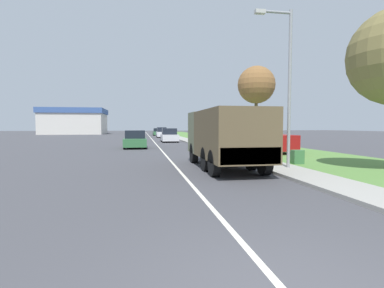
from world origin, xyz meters
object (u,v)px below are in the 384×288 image
car_nearest_ahead (135,140)px  lamp_post (285,74)px  pickup_truck (267,140)px  military_truck (225,135)px  car_second_ahead (169,136)px  car_third_ahead (162,133)px  car_fourth_ahead (157,132)px

car_nearest_ahead → lamp_post: 16.60m
pickup_truck → lamp_post: lamp_post is taller
military_truck → lamp_post: bearing=-21.8°
car_nearest_ahead → lamp_post: lamp_post is taller
car_second_ahead → pickup_truck: (5.92, -15.13, 0.15)m
car_nearest_ahead → car_third_ahead: size_ratio=1.01×
car_nearest_ahead → car_second_ahead: car_second_ahead is taller
car_third_ahead → lamp_post: bearing=-86.3°
car_nearest_ahead → car_second_ahead: bearing=67.3°
military_truck → car_nearest_ahead: size_ratio=1.58×
military_truck → lamp_post: size_ratio=0.98×
car_third_ahead → car_nearest_ahead: bearing=-99.3°
pickup_truck → car_third_ahead: bearing=100.7°
military_truck → lamp_post: (2.40, -0.96, 2.65)m
car_nearest_ahead → pickup_truck: bearing=-30.2°
car_third_ahead → military_truck: bearing=-89.7°
car_nearest_ahead → car_third_ahead: car_third_ahead is taller
car_second_ahead → lamp_post: 24.59m
lamp_post → car_third_ahead: bearing=93.7°
car_second_ahead → pickup_truck: size_ratio=0.71×
car_fourth_ahead → car_third_ahead: bearing=-89.3°
car_second_ahead → lamp_post: (2.72, -24.20, 3.43)m
car_second_ahead → car_fourth_ahead: 26.19m
car_nearest_ahead → car_second_ahead: size_ratio=1.08×
car_nearest_ahead → pickup_truck: size_ratio=0.76×
car_fourth_ahead → pickup_truck: (5.91, -41.32, 0.21)m
military_truck → pickup_truck: (5.61, 8.11, -0.63)m
military_truck → car_fourth_ahead: (-0.30, 49.43, -0.83)m
car_second_ahead → lamp_post: lamp_post is taller
pickup_truck → military_truck: bearing=-124.7°
car_nearest_ahead → lamp_post: size_ratio=0.62×
car_third_ahead → car_fourth_ahead: 10.66m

